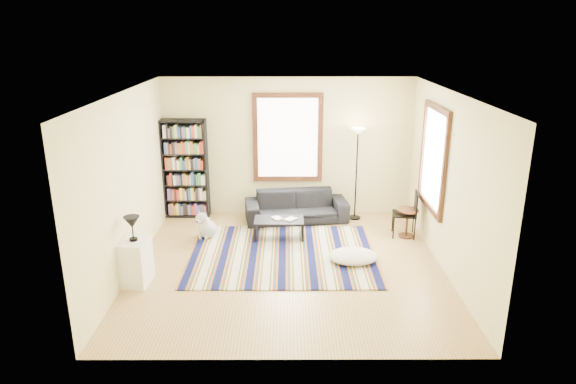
{
  "coord_description": "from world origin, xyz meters",
  "views": [
    {
      "loc": [
        -0.02,
        -7.63,
        3.74
      ],
      "look_at": [
        0.0,
        0.5,
        1.1
      ],
      "focal_mm": 32.0,
      "sensor_mm": 36.0,
      "label": 1
    }
  ],
  "objects_px": {
    "floor_lamp": "(356,174)",
    "folding_chair": "(404,214)",
    "dog": "(207,224)",
    "coffee_table": "(279,229)",
    "white_cabinet": "(136,262)",
    "floor_cushion": "(353,256)",
    "side_table": "(407,223)",
    "sofa": "(296,206)",
    "bookshelf": "(185,169)"
  },
  "relations": [
    {
      "from": "sofa",
      "to": "floor_cushion",
      "type": "bearing_deg",
      "value": -72.9
    },
    {
      "from": "floor_cushion",
      "to": "side_table",
      "type": "distance_m",
      "value": 1.56
    },
    {
      "from": "white_cabinet",
      "to": "dog",
      "type": "bearing_deg",
      "value": 71.13
    },
    {
      "from": "bookshelf",
      "to": "floor_cushion",
      "type": "bearing_deg",
      "value": -34.99
    },
    {
      "from": "folding_chair",
      "to": "floor_cushion",
      "type": "bearing_deg",
      "value": -125.11
    },
    {
      "from": "folding_chair",
      "to": "bookshelf",
      "type": "bearing_deg",
      "value": 174.23
    },
    {
      "from": "floor_lamp",
      "to": "side_table",
      "type": "bearing_deg",
      "value": -48.71
    },
    {
      "from": "sofa",
      "to": "white_cabinet",
      "type": "height_order",
      "value": "white_cabinet"
    },
    {
      "from": "floor_lamp",
      "to": "folding_chair",
      "type": "xyz_separation_m",
      "value": [
        0.79,
        -0.91,
        -0.5
      ]
    },
    {
      "from": "floor_lamp",
      "to": "dog",
      "type": "height_order",
      "value": "floor_lamp"
    },
    {
      "from": "floor_lamp",
      "to": "folding_chair",
      "type": "relative_size",
      "value": 2.16
    },
    {
      "from": "bookshelf",
      "to": "white_cabinet",
      "type": "distance_m",
      "value": 3.0
    },
    {
      "from": "folding_chair",
      "to": "sofa",
      "type": "bearing_deg",
      "value": 166.35
    },
    {
      "from": "floor_cushion",
      "to": "coffee_table",
      "type": "bearing_deg",
      "value": 140.35
    },
    {
      "from": "coffee_table",
      "to": "white_cabinet",
      "type": "xyz_separation_m",
      "value": [
        -2.14,
        -1.75,
        0.17
      ]
    },
    {
      "from": "coffee_table",
      "to": "dog",
      "type": "height_order",
      "value": "dog"
    },
    {
      "from": "coffee_table",
      "to": "floor_cushion",
      "type": "bearing_deg",
      "value": -39.65
    },
    {
      "from": "coffee_table",
      "to": "floor_cushion",
      "type": "height_order",
      "value": "coffee_table"
    },
    {
      "from": "side_table",
      "to": "white_cabinet",
      "type": "distance_m",
      "value": 4.84
    },
    {
      "from": "floor_cushion",
      "to": "floor_lamp",
      "type": "relative_size",
      "value": 0.44
    },
    {
      "from": "coffee_table",
      "to": "folding_chair",
      "type": "xyz_separation_m",
      "value": [
        2.31,
        0.09,
        0.25
      ]
    },
    {
      "from": "side_table",
      "to": "white_cabinet",
      "type": "xyz_separation_m",
      "value": [
        -4.5,
        -1.79,
        0.08
      ]
    },
    {
      "from": "white_cabinet",
      "to": "dog",
      "type": "height_order",
      "value": "white_cabinet"
    },
    {
      "from": "sofa",
      "to": "coffee_table",
      "type": "distance_m",
      "value": 0.96
    },
    {
      "from": "floor_cushion",
      "to": "floor_lamp",
      "type": "distance_m",
      "value": 2.21
    },
    {
      "from": "side_table",
      "to": "folding_chair",
      "type": "distance_m",
      "value": 0.17
    },
    {
      "from": "floor_cushion",
      "to": "dog",
      "type": "height_order",
      "value": "dog"
    },
    {
      "from": "folding_chair",
      "to": "dog",
      "type": "xyz_separation_m",
      "value": [
        -3.64,
        -0.06,
        -0.16
      ]
    },
    {
      "from": "coffee_table",
      "to": "white_cabinet",
      "type": "bearing_deg",
      "value": -140.7
    },
    {
      "from": "bookshelf",
      "to": "folding_chair",
      "type": "height_order",
      "value": "bookshelf"
    },
    {
      "from": "coffee_table",
      "to": "floor_lamp",
      "type": "bearing_deg",
      "value": 33.19
    },
    {
      "from": "bookshelf",
      "to": "folding_chair",
      "type": "distance_m",
      "value": 4.38
    },
    {
      "from": "folding_chair",
      "to": "white_cabinet",
      "type": "height_order",
      "value": "folding_chair"
    },
    {
      "from": "white_cabinet",
      "to": "sofa",
      "type": "bearing_deg",
      "value": 52.61
    },
    {
      "from": "floor_cushion",
      "to": "white_cabinet",
      "type": "relative_size",
      "value": 1.18
    },
    {
      "from": "sofa",
      "to": "coffee_table",
      "type": "xyz_separation_m",
      "value": [
        -0.33,
        -0.9,
        -0.11
      ]
    },
    {
      "from": "dog",
      "to": "floor_lamp",
      "type": "bearing_deg",
      "value": 41.73
    },
    {
      "from": "sofa",
      "to": "coffee_table",
      "type": "height_order",
      "value": "sofa"
    },
    {
      "from": "bookshelf",
      "to": "side_table",
      "type": "bearing_deg",
      "value": -14.79
    },
    {
      "from": "sofa",
      "to": "coffee_table",
      "type": "bearing_deg",
      "value": -118.6
    },
    {
      "from": "floor_lamp",
      "to": "side_table",
      "type": "relative_size",
      "value": 3.44
    },
    {
      "from": "bookshelf",
      "to": "dog",
      "type": "relative_size",
      "value": 3.73
    },
    {
      "from": "sofa",
      "to": "side_table",
      "type": "relative_size",
      "value": 3.72
    },
    {
      "from": "side_table",
      "to": "coffee_table",
      "type": "bearing_deg",
      "value": -178.97
    },
    {
      "from": "bookshelf",
      "to": "dog",
      "type": "height_order",
      "value": "bookshelf"
    },
    {
      "from": "sofa",
      "to": "floor_lamp",
      "type": "relative_size",
      "value": 1.08
    },
    {
      "from": "sofa",
      "to": "floor_cushion",
      "type": "relative_size",
      "value": 2.44
    },
    {
      "from": "floor_cushion",
      "to": "bookshelf",
      "type": "bearing_deg",
      "value": 145.01
    },
    {
      "from": "sofa",
      "to": "side_table",
      "type": "height_order",
      "value": "sofa"
    },
    {
      "from": "bookshelf",
      "to": "white_cabinet",
      "type": "xyz_separation_m",
      "value": [
        -0.24,
        -2.92,
        -0.65
      ]
    }
  ]
}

